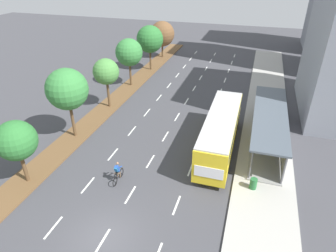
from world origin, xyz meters
name	(u,v)px	position (x,y,z in m)	size (l,w,h in m)	color
ground_plane	(105,237)	(0.00, 0.00, 0.00)	(140.00, 140.00, 0.00)	#424247
median_strip	(121,95)	(-8.30, 20.00, 0.06)	(2.60, 52.00, 0.12)	brown
sidewalk_right	(266,114)	(9.25, 20.00, 0.07)	(4.50, 52.00, 0.15)	#ADAAA3
lane_divider_left	(153,105)	(-3.50, 18.63, 0.00)	(0.14, 48.26, 0.01)	white
lane_divider_center	(182,109)	(0.00, 18.63, 0.00)	(0.14, 48.26, 0.01)	white
lane_divider_right	(212,113)	(3.50, 18.63, 0.00)	(0.14, 48.26, 0.01)	white
bus_shelter	(272,125)	(9.53, 14.05, 1.87)	(2.90, 12.81, 2.86)	gray
bus	(221,129)	(5.25, 11.62, 2.07)	(2.54, 11.29, 3.37)	yellow
cyclist	(118,173)	(-1.49, 5.02, 0.79)	(0.46, 1.82, 1.71)	black
median_tree_nearest	(16,141)	(-8.12, 2.93, 3.71)	(2.94, 2.94, 5.07)	brown
median_tree_second	(67,89)	(-8.30, 9.75, 4.88)	(3.74, 3.74, 6.65)	brown
median_tree_third	(106,72)	(-8.12, 16.58, 4.23)	(2.86, 2.86, 5.57)	brown
median_tree_fourth	(129,53)	(-8.39, 23.40, 4.51)	(3.49, 3.49, 6.15)	brown
median_tree_fifth	(150,39)	(-8.06, 30.22, 4.67)	(3.94, 3.94, 6.53)	brown
median_tree_farthest	(162,34)	(-8.40, 37.04, 4.01)	(4.11, 4.11, 5.95)	brown
trash_bin	(253,184)	(8.45, 7.07, 0.57)	(0.52, 0.52, 0.85)	#286B38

